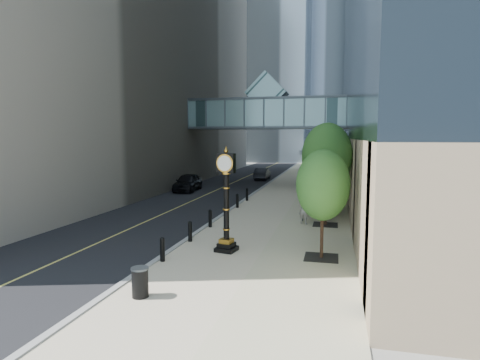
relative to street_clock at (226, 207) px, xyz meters
name	(u,v)px	position (x,y,z in m)	size (l,w,h in m)	color
ground	(219,276)	(0.55, -3.02, -2.03)	(320.00, 320.00, 0.00)	gray
road	(253,174)	(-6.45, 36.98, -2.02)	(8.00, 180.00, 0.02)	black
sidewalk	(311,175)	(1.55, 36.98, -2.00)	(8.00, 180.00, 0.06)	#C0B294
curb	(281,175)	(-2.45, 36.98, -1.99)	(0.25, 180.00, 0.07)	gray
distant_tower_c	(306,51)	(-5.45, 116.98, 30.47)	(22.00, 22.00, 65.00)	#8DA3B1
skywalk	(267,112)	(-2.45, 24.98, 5.68)	(17.00, 4.20, 5.80)	slate
entrance_canopy	(327,151)	(4.03, 10.98, 2.16)	(3.00, 8.00, 4.38)	#383F44
bollard_row	(218,214)	(-2.15, 5.98, -1.52)	(0.20, 16.20, 0.90)	black
street_trees	(329,156)	(4.15, 13.45, 1.68)	(2.89, 28.30, 5.94)	black
street_clock	(226,207)	(0.00, 0.00, 0.00)	(0.99, 0.99, 4.54)	black
trash_bin	(140,283)	(-1.30, -5.59, -1.52)	(0.52, 0.52, 0.90)	black
pedestrian	(304,209)	(2.90, 6.46, -1.10)	(0.63, 0.42, 1.74)	#A6A198
car_near	(188,182)	(-8.93, 18.66, -1.19)	(1.94, 4.83, 1.64)	black
car_far	(262,174)	(-3.87, 30.35, -1.32)	(1.46, 4.20, 1.38)	black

